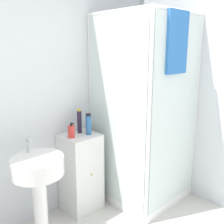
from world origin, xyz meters
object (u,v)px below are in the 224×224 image
sink (38,178)px  shampoo_bottle_blue (88,124)px  shampoo_bottle_tall_black (79,121)px  soap_dispenser (71,131)px

sink → shampoo_bottle_blue: shampoo_bottle_blue is taller
sink → shampoo_bottle_blue: (0.68, 0.16, 0.30)m
shampoo_bottle_blue → sink: bearing=-167.0°
sink → shampoo_bottle_tall_black: shampoo_bottle_tall_black is taller
soap_dispenser → shampoo_bottle_tall_black: 0.18m
sink → soap_dispenser: (0.49, 0.20, 0.25)m
soap_dispenser → shampoo_bottle_blue: shampoo_bottle_blue is taller
sink → soap_dispenser: soap_dispenser is taller
shampoo_bottle_tall_black → shampoo_bottle_blue: size_ratio=1.17×
shampoo_bottle_tall_black → shampoo_bottle_blue: bearing=-74.0°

